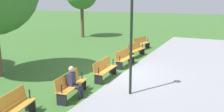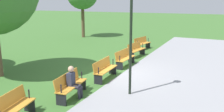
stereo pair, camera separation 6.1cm
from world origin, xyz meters
name	(u,v)px [view 1 (the left image)]	position (x,y,z in m)	size (l,w,h in m)	color
ground_plane	(117,72)	(0.00, 0.00, 0.00)	(120.00, 120.00, 0.00)	#3D6B2D
path_paving	(179,80)	(0.00, 3.06, 0.00)	(26.34, 5.49, 0.01)	#939399
bench_0	(142,43)	(-5.95, -0.68, 0.47)	(1.76, 0.81, 0.89)	orange
bench_1	(136,49)	(-3.58, -0.29, 0.47)	(1.75, 0.68, 0.89)	orange
bench_2	(124,58)	(-1.20, -0.09, 0.47)	(1.72, 0.54, 0.89)	orange
bench_3	(105,69)	(1.20, -0.09, 0.47)	(1.72, 0.54, 0.89)	orange
bench_4	(71,85)	(3.58, -0.29, 0.47)	(1.75, 0.68, 0.89)	orange
bench_5	(12,109)	(5.95, -0.68, 0.47)	(1.76, 0.81, 0.89)	orange
person_seated	(74,81)	(3.59, -0.14, 0.64)	(0.37, 0.55, 1.20)	#2D3347
lamp_post	(132,18)	(2.39, 1.62, 2.89)	(0.32, 0.32, 4.18)	black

